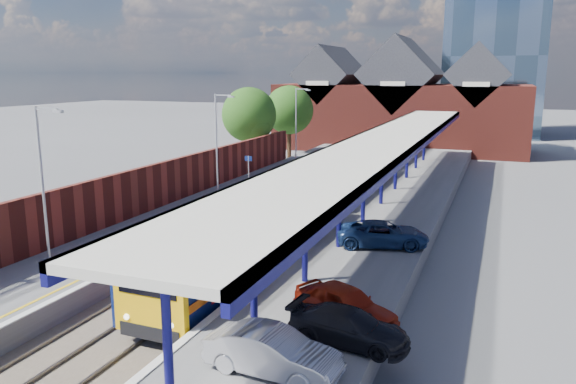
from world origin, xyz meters
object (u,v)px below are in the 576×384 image
train (370,158)px  lamp_post_b (44,176)px  parked_car_red (345,304)px  parked_car_silver (273,352)px  lamp_post_c (218,137)px  lamp_post_d (297,120)px  parked_car_blue (383,234)px  platform_sign (249,167)px  parked_car_dark (349,327)px

train → lamp_post_b: (-7.86, -28.96, 2.87)m
parked_car_red → parked_car_silver: parked_car_red is taller
train → parked_car_silver: 34.50m
lamp_post_c → lamp_post_d: same height
lamp_post_b → parked_car_silver: bearing=-21.8°
parked_car_silver → parked_car_blue: size_ratio=0.88×
lamp_post_b → parked_car_blue: 15.88m
lamp_post_d → parked_car_red: 36.17m
lamp_post_d → parked_car_blue: size_ratio=1.56×
parked_car_red → parked_car_blue: parked_car_red is taller
parked_car_blue → train: bearing=-0.2°
lamp_post_b → parked_car_silver: (12.92, -5.17, -3.34)m
parked_car_blue → parked_car_red: bearing=168.9°
lamp_post_b → lamp_post_c: (0.00, 16.00, 0.00)m
platform_sign → parked_car_blue: bearing=-40.1°
parked_car_blue → lamp_post_c: bearing=43.9°
train → parked_car_blue: 21.78m
train → lamp_post_c: lamp_post_c is taller
parked_car_red → platform_sign: bearing=59.9°
lamp_post_c → parked_car_dark: size_ratio=1.79×
lamp_post_c → lamp_post_d: (0.00, 16.00, 0.00)m
parked_car_silver → parked_car_blue: 13.06m
lamp_post_d → parked_car_blue: (13.36, -24.11, -3.37)m
parked_car_red → parked_car_silver: size_ratio=0.98×
parked_car_dark → parked_car_blue: size_ratio=0.87×
parked_car_dark → lamp_post_c: bearing=45.1°
train → parked_car_red: (6.09, -30.16, -0.46)m
train → lamp_post_b: bearing=-105.2°
platform_sign → parked_car_silver: 25.91m
parked_car_silver → parked_car_red: bearing=-10.0°
lamp_post_d → parked_car_blue: lamp_post_d is taller
lamp_post_b → lamp_post_c: same height
lamp_post_d → parked_car_silver: lamp_post_d is taller
train → platform_sign: size_ratio=26.38×
lamp_post_b → parked_car_blue: size_ratio=1.56×
lamp_post_b → parked_car_dark: size_ratio=1.79×
lamp_post_c → platform_sign: (1.36, 2.00, -2.30)m
lamp_post_b → parked_car_silver: lamp_post_b is taller
parked_car_dark → parked_car_blue: 10.58m
train → lamp_post_d: 8.90m
lamp_post_d → parked_car_silver: size_ratio=1.77×
train → parked_car_silver: train is taller
lamp_post_c → lamp_post_d: size_ratio=1.00×
parked_car_dark → parked_car_blue: bearing=13.3°
lamp_post_c → lamp_post_b: bearing=-90.0°
lamp_post_b → parked_car_red: (13.95, -1.21, -3.33)m
parked_car_red → parked_car_blue: bearing=30.3°
lamp_post_b → parked_car_red: 14.39m
lamp_post_b → platform_sign: (1.36, 18.00, -2.30)m
lamp_post_c → parked_car_silver: 25.02m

